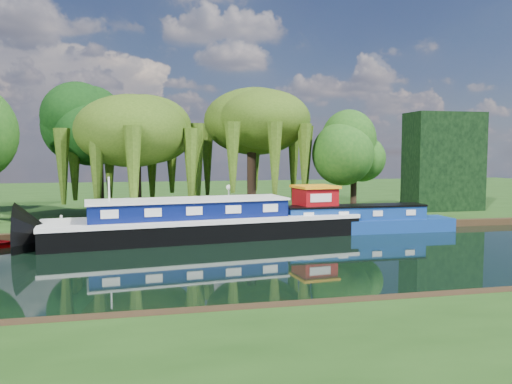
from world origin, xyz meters
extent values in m
plane|color=black|center=(0.00, 0.00, 0.00)|extent=(120.00, 120.00, 0.00)
cube|color=#19370F|center=(0.00, 34.00, 0.23)|extent=(120.00, 52.00, 0.45)
cube|color=black|center=(-1.46, 6.98, 0.47)|extent=(19.12, 6.40, 1.25)
cube|color=silver|center=(-1.46, 6.98, 1.20)|extent=(19.23, 6.49, 0.23)
cube|color=#09124B|center=(-2.50, 6.85, 1.82)|extent=(11.90, 4.38, 0.99)
cube|color=silver|center=(-2.50, 6.85, 2.38)|extent=(12.14, 4.61, 0.13)
cube|color=maroon|center=(5.78, 7.86, 2.10)|extent=(2.55, 2.55, 1.56)
cube|color=orange|center=(5.78, 7.86, 2.97)|extent=(2.84, 2.84, 0.17)
cylinder|color=silver|center=(-7.05, 6.30, 2.57)|extent=(0.10, 0.10, 2.50)
cube|color=navy|center=(8.30, 7.07, 0.36)|extent=(13.21, 2.23, 0.99)
cube|color=navy|center=(8.30, 7.07, 1.27)|extent=(9.24, 1.67, 0.83)
cube|color=black|center=(8.30, 7.07, 1.74)|extent=(9.35, 1.78, 0.11)
cube|color=silver|center=(4.83, 6.23, 1.31)|extent=(0.66, 0.06, 0.35)
cube|color=silver|center=(7.14, 6.23, 1.31)|extent=(0.66, 0.06, 0.35)
cube|color=silver|center=(9.45, 6.22, 1.31)|extent=(0.66, 0.06, 0.35)
cube|color=silver|center=(11.76, 6.22, 1.31)|extent=(0.66, 0.06, 0.35)
cylinder|color=black|center=(-5.69, 13.32, 2.94)|extent=(0.65, 0.65, 4.99)
ellipsoid|color=#2B460F|center=(-5.69, 13.32, 6.54)|extent=(6.96, 6.96, 4.50)
cylinder|color=black|center=(2.99, 14.83, 3.14)|extent=(0.76, 0.76, 5.37)
ellipsoid|color=#2B460F|center=(2.99, 14.83, 7.02)|extent=(7.34, 7.34, 4.74)
cylinder|color=black|center=(-8.65, 18.19, 3.99)|extent=(0.69, 0.69, 7.08)
ellipsoid|color=black|center=(-8.65, 18.19, 6.89)|extent=(5.66, 5.66, 5.66)
cylinder|color=black|center=(10.42, 12.39, 3.05)|extent=(0.45, 0.45, 5.19)
ellipsoid|color=#174611|center=(10.42, 12.39, 5.17)|extent=(4.15, 4.15, 4.15)
cube|color=black|center=(19.00, 14.00, 4.45)|extent=(6.00, 3.00, 8.00)
cylinder|color=silver|center=(0.50, 10.50, 1.55)|extent=(0.10, 0.10, 2.20)
sphere|color=white|center=(0.50, 10.50, 2.83)|extent=(0.36, 0.36, 0.36)
cylinder|color=silver|center=(-10.00, 8.40, 0.95)|extent=(0.16, 0.16, 1.00)
cylinder|color=silver|center=(-4.00, 8.40, 0.95)|extent=(0.16, 0.16, 1.00)
cylinder|color=silver|center=(3.00, 8.40, 0.95)|extent=(0.16, 0.16, 1.00)
cylinder|color=silver|center=(9.00, 8.40, 0.95)|extent=(0.16, 0.16, 1.00)
camera|label=1|loc=(-4.83, -23.03, 5.20)|focal=35.00mm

